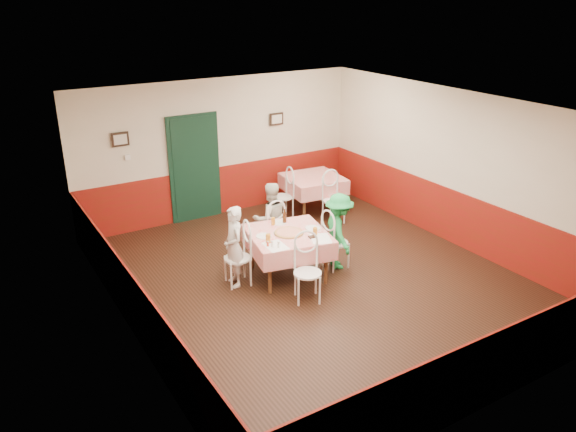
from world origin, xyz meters
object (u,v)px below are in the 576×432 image
chair_left (237,258)px  beer_bottle (284,217)px  diner_far (270,219)px  chair_near (308,273)px  chair_right (336,243)px  diner_left (234,247)px  chair_far (271,231)px  wallet (312,237)px  chair_second_b (334,201)px  glass_c (273,221)px  diner_right (339,231)px  second_table (313,194)px  main_table (288,254)px  chair_second_a (282,197)px  pizza (289,232)px  glass_a (268,238)px  glass_b (315,231)px

chair_left → beer_bottle: beer_bottle is taller
diner_far → chair_near: bearing=87.9°
chair_left → chair_right: bearing=87.5°
chair_right → diner_left: 1.76m
chair_far → wallet: chair_far is taller
chair_second_b → beer_bottle: (-1.81, -1.09, 0.42)m
glass_c → beer_bottle: (0.19, -0.04, 0.05)m
diner_right → second_table: bearing=-6.1°
second_table → diner_right: 2.63m
chair_near → chair_second_b: bearing=70.5°
chair_second_b → main_table: bearing=-137.6°
second_table → chair_far: (-1.80, -1.37, 0.08)m
chair_second_a → beer_bottle: beer_bottle is taller
second_table → pizza: (-1.97, -2.23, 0.40)m
diner_left → glass_c: bearing=113.2°
chair_far → pizza: 0.93m
main_table → diner_far: size_ratio=0.93×
chair_right → glass_a: (-1.29, 0.01, 0.38)m
glass_c → diner_right: size_ratio=0.10×
chair_second_b → glass_a: size_ratio=6.45×
main_table → chair_right: bearing=-11.3°
second_table → glass_c: bearing=-138.2°
chair_near → beer_bottle: bearing=98.4°
chair_right → diner_left: bearing=77.0°
chair_second_b → beer_bottle: beer_bottle is taller
chair_second_a → diner_left: (-2.10, -2.03, 0.21)m
glass_a → diner_right: diner_right is taller
main_table → second_table: 2.95m
glass_a → diner_left: diner_left is taller
second_table → chair_second_b: chair_second_b is taller
chair_right → diner_right: 0.21m
glass_a → chair_right: bearing=-0.4°
chair_far → diner_left: size_ratio=0.68×
main_table → pizza: pizza is taller
main_table → diner_left: (-0.88, 0.18, 0.28)m
chair_left → glass_b: size_ratio=7.07×
chair_near → glass_a: (-0.29, 0.67, 0.38)m
beer_bottle → glass_b: bearing=-76.6°
pizza → diner_left: 0.91m
beer_bottle → diner_far: bearing=87.7°
chair_near → chair_second_a: bearing=89.0°
chair_right → chair_second_a: size_ratio=1.00×
chair_second_a → diner_far: (-1.04, -1.32, 0.21)m
chair_far → glass_b: size_ratio=7.07×
chair_near → glass_c: 1.30m
chair_far → pizza: bearing=78.4°
diner_far → diner_right: size_ratio=1.01×
chair_far → chair_near: bearing=78.1°
chair_second_a → diner_left: 2.92m
chair_left → diner_right: bearing=87.5°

